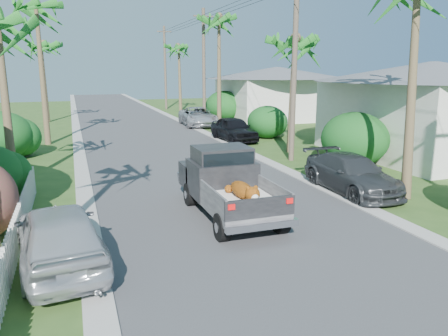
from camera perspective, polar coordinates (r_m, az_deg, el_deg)
name	(u,v)px	position (r m, az deg, el deg)	size (l,w,h in m)	color
ground	(352,320)	(8.66, 16.35, -18.46)	(120.00, 120.00, 0.00)	#2F4F1D
road	(141,133)	(31.57, -10.80, 4.54)	(8.00, 100.00, 0.02)	#38383A
curb_left	(77,135)	(31.24, -18.64, 4.05)	(0.60, 100.00, 0.06)	#A5A39E
curb_right	(199,130)	(32.46, -3.26, 5.01)	(0.60, 100.00, 0.06)	#A5A39E
pickup_truck	(225,181)	(13.59, 0.11, -1.74)	(1.98, 5.12, 2.06)	black
parked_car_rm	(351,174)	(16.64, 16.31, -0.77)	(1.86, 4.58, 1.33)	#2F3235
parked_car_rf	(234,129)	(27.44, 1.30, 5.09)	(1.76, 4.36, 1.49)	black
parked_car_rd	(198,117)	(34.87, -3.42, 6.70)	(2.41, 5.22, 1.45)	#B5B7BD
parked_car_ln	(59,236)	(10.66, -20.79, -8.25)	(1.76, 4.39, 1.49)	silver
palm_l_c	(36,5)	(28.19, -23.38, 18.93)	(4.40, 4.40, 9.20)	brown
palm_l_d	(41,44)	(40.03, -22.79, 14.74)	(4.40, 4.40, 7.70)	brown
palm_r_b	(294,39)	(23.75, 9.14, 16.34)	(4.40, 4.40, 7.20)	brown
palm_r_c	(219,18)	(33.88, -0.66, 19.05)	(4.40, 4.40, 9.40)	brown
palm_r_d	(179,46)	(47.29, -5.90, 15.55)	(4.40, 4.40, 8.00)	brown
shrub_r_b	(355,139)	(21.17, 16.69, 3.65)	(3.00, 3.30, 2.50)	#164F1F
shrub_r_c	(267,122)	(28.77, 5.67, 6.01)	(2.60, 2.86, 2.10)	#164F1F
shrub_r_d	(224,106)	(38.17, 0.03, 8.11)	(3.20, 3.52, 2.60)	#164F1F
picket_fence	(18,229)	(12.18, -25.29, -7.27)	(0.10, 11.00, 1.00)	white
house_right_near	(429,113)	(25.16, 25.22, 6.57)	(8.00, 9.00, 4.80)	silver
house_right_far	(277,95)	(40.04, 6.89, 9.42)	(9.00, 8.00, 4.60)	silver
utility_pole_b	(294,65)	(21.46, 9.18, 13.12)	(1.60, 0.26, 9.00)	brown
utility_pole_c	(204,67)	(35.40, -2.65, 13.08)	(1.60, 0.26, 9.00)	brown
utility_pole_d	(165,67)	(49.96, -7.69, 12.90)	(1.60, 0.26, 9.00)	brown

